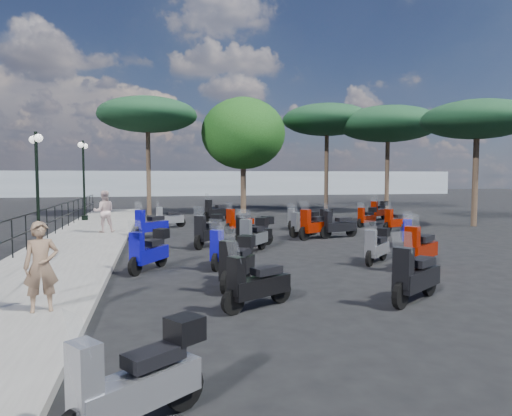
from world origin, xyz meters
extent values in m
plane|color=black|center=(0.00, 0.00, 0.00)|extent=(120.00, 120.00, 0.00)
cube|color=slate|center=(-6.50, 3.00, 0.07)|extent=(3.00, 30.00, 0.15)
cylinder|color=black|center=(-7.80, -0.62, 0.70)|extent=(0.04, 0.04, 1.10)
cylinder|color=black|center=(-7.80, 0.75, 0.70)|extent=(0.04, 0.04, 1.10)
cylinder|color=black|center=(-7.80, 2.12, 0.70)|extent=(0.04, 0.04, 1.10)
cylinder|color=black|center=(-7.80, 3.48, 0.70)|extent=(0.04, 0.04, 1.10)
cylinder|color=black|center=(-7.80, 4.85, 0.70)|extent=(0.04, 0.04, 1.10)
cylinder|color=black|center=(-7.80, 6.22, 0.70)|extent=(0.04, 0.04, 1.10)
cylinder|color=black|center=(-7.80, 7.59, 0.70)|extent=(0.04, 0.04, 1.10)
cylinder|color=black|center=(-7.80, 8.96, 0.70)|extent=(0.04, 0.04, 1.10)
cylinder|color=black|center=(-7.80, 10.33, 0.70)|extent=(0.04, 0.04, 1.10)
cylinder|color=black|center=(-7.80, 11.69, 0.70)|extent=(0.04, 0.04, 1.10)
cylinder|color=black|center=(-7.80, 13.06, 0.70)|extent=(0.04, 0.04, 1.10)
cylinder|color=black|center=(-7.80, 14.43, 0.70)|extent=(0.04, 0.04, 1.10)
cylinder|color=black|center=(-7.80, 15.80, 0.70)|extent=(0.04, 0.04, 1.10)
cube|color=black|center=(-7.80, 2.80, 1.23)|extent=(0.04, 26.00, 0.04)
cube|color=black|center=(-7.80, 2.80, 0.70)|extent=(0.04, 26.00, 0.04)
cylinder|color=black|center=(-7.55, 1.23, 0.26)|extent=(0.29, 0.29, 0.22)
cylinder|color=black|center=(-7.55, 1.23, 1.97)|extent=(0.10, 0.10, 3.65)
cylinder|color=black|center=(-7.55, 1.23, 3.66)|extent=(0.37, 0.77, 0.04)
sphere|color=white|center=(-7.71, 1.60, 3.57)|extent=(0.26, 0.26, 0.26)
sphere|color=white|center=(-7.38, 0.85, 3.57)|extent=(0.26, 0.26, 0.26)
cylinder|color=black|center=(-7.51, 10.39, 0.27)|extent=(0.32, 0.32, 0.24)
cylinder|color=black|center=(-7.51, 10.39, 2.18)|extent=(0.11, 0.11, 4.06)
cylinder|color=black|center=(-7.51, 10.39, 4.06)|extent=(0.12, 0.91, 0.04)
sphere|color=white|center=(-7.47, 10.85, 3.96)|extent=(0.28, 0.28, 0.28)
sphere|color=white|center=(-7.55, 9.94, 3.96)|extent=(0.28, 0.28, 0.28)
imported|color=brown|center=(-5.78, -6.15, 0.91)|extent=(0.62, 0.48, 1.52)
imported|color=#C7AAA8|center=(-5.96, 4.86, 0.99)|extent=(0.90, 0.74, 1.68)
cylinder|color=black|center=(-3.63, -9.63, 0.23)|extent=(0.43, 0.35, 0.46)
cube|color=#9C9FA6|center=(-4.06, -9.94, 0.40)|extent=(1.20, 1.01, 0.33)
cube|color=black|center=(-3.93, -9.85, 0.67)|extent=(0.64, 0.58, 0.13)
cube|color=#9C9FA6|center=(-4.50, -10.27, 0.67)|extent=(0.34, 0.36, 0.67)
plane|color=white|center=(-4.55, -10.30, 1.11)|extent=(0.28, 0.34, 0.36)
cube|color=black|center=(-3.62, -9.62, 0.85)|extent=(0.45, 0.44, 0.25)
cylinder|color=black|center=(-4.41, -3.01, 0.24)|extent=(0.34, 0.47, 0.48)
cylinder|color=black|center=(-3.79, -1.98, 0.24)|extent=(0.34, 0.47, 0.48)
cube|color=#0D0A9E|center=(-4.07, -2.45, 0.42)|extent=(0.97, 1.30, 0.34)
cube|color=black|center=(-3.98, -2.31, 0.70)|extent=(0.57, 0.67, 0.14)
cube|color=#0D0A9E|center=(-4.37, -2.94, 0.70)|extent=(0.37, 0.35, 0.70)
plane|color=white|center=(-4.40, -2.99, 1.16)|extent=(0.37, 0.27, 0.37)
cube|color=black|center=(-3.78, -1.96, 0.89)|extent=(0.45, 0.46, 0.26)
cylinder|color=black|center=(-2.44, -2.89, 0.24)|extent=(0.31, 0.47, 0.48)
cylinder|color=black|center=(-1.89, -1.82, 0.24)|extent=(0.31, 0.47, 0.48)
cube|color=#0D0A9E|center=(-2.14, -2.31, 0.42)|extent=(0.89, 1.31, 0.34)
cube|color=black|center=(-2.07, -2.16, 0.70)|extent=(0.54, 0.67, 0.14)
cube|color=#0D0A9E|center=(-2.40, -2.82, 0.70)|extent=(0.37, 0.33, 0.70)
plane|color=white|center=(-2.43, -2.87, 1.14)|extent=(0.37, 0.24, 0.37)
cylinder|color=black|center=(-2.55, 0.57, 0.26)|extent=(0.38, 0.48, 0.51)
cylinder|color=black|center=(-1.83, 1.62, 0.26)|extent=(0.38, 0.48, 0.51)
cube|color=black|center=(-2.16, 1.14, 0.45)|extent=(1.08, 1.34, 0.36)
cube|color=black|center=(-2.06, 1.28, 0.74)|extent=(0.62, 0.71, 0.15)
cube|color=black|center=(-2.50, 0.64, 0.74)|extent=(0.40, 0.37, 0.74)
plane|color=white|center=(-2.54, 0.58, 1.22)|extent=(0.38, 0.30, 0.39)
cube|color=black|center=(-1.82, 1.64, 0.94)|extent=(0.48, 0.49, 0.28)
cylinder|color=black|center=(-4.57, 3.46, 0.26)|extent=(0.45, 0.43, 0.51)
cylinder|color=black|center=(-3.63, 4.33, 0.26)|extent=(0.45, 0.43, 0.51)
cube|color=#0D0A9E|center=(-4.06, 3.93, 0.45)|extent=(1.27, 1.21, 0.36)
cube|color=black|center=(-3.93, 4.05, 0.75)|extent=(0.69, 0.67, 0.15)
cube|color=#0D0A9E|center=(-4.51, 3.52, 0.75)|extent=(0.39, 0.40, 0.75)
plane|color=white|center=(-4.56, 3.47, 1.23)|extent=(0.34, 0.36, 0.40)
cylinder|color=black|center=(-3.85, 6.97, 0.23)|extent=(0.46, 0.25, 0.45)
cylinder|color=black|center=(-2.79, 7.37, 0.23)|extent=(0.46, 0.25, 0.45)
cube|color=gray|center=(-3.27, 7.19, 0.40)|extent=(1.26, 0.74, 0.32)
cube|color=black|center=(-3.12, 7.24, 0.66)|extent=(0.63, 0.47, 0.13)
cube|color=gray|center=(-3.78, 6.99, 0.66)|extent=(0.30, 0.34, 0.66)
plane|color=white|center=(-3.83, 6.97, 1.09)|extent=(0.20, 0.36, 0.35)
cylinder|color=black|center=(-2.61, -6.56, 0.23)|extent=(0.45, 0.31, 0.46)
cylinder|color=black|center=(-1.60, -6.01, 0.23)|extent=(0.45, 0.31, 0.46)
cube|color=black|center=(-2.06, -6.26, 0.41)|extent=(1.26, 0.89, 0.33)
cube|color=black|center=(-1.92, -6.18, 0.68)|extent=(0.65, 0.53, 0.14)
cube|color=black|center=(-2.54, -6.53, 0.68)|extent=(0.33, 0.36, 0.68)
plane|color=white|center=(-2.59, -6.56, 1.11)|extent=(0.24, 0.36, 0.36)
cylinder|color=black|center=(-2.51, -5.19, 0.25)|extent=(0.34, 0.49, 0.50)
cylinder|color=black|center=(-1.90, -4.10, 0.25)|extent=(0.34, 0.49, 0.50)
cube|color=black|center=(-2.18, -4.60, 0.44)|extent=(0.98, 1.35, 0.35)
cube|color=black|center=(-2.09, -4.45, 0.73)|extent=(0.58, 0.70, 0.15)
cube|color=black|center=(-2.47, -5.12, 0.73)|extent=(0.39, 0.35, 0.73)
plane|color=white|center=(-2.50, -5.17, 1.20)|extent=(0.39, 0.27, 0.39)
cube|color=black|center=(-1.89, -4.08, 0.92)|extent=(0.47, 0.47, 0.27)
cylinder|color=black|center=(-1.29, -0.79, 0.25)|extent=(0.39, 0.46, 0.50)
cylinder|color=black|center=(-0.53, 0.20, 0.25)|extent=(0.39, 0.46, 0.50)
cube|color=#4E5155|center=(-0.88, -0.26, 0.44)|extent=(1.11, 1.29, 0.36)
cube|color=black|center=(-0.77, -0.12, 0.73)|extent=(0.63, 0.69, 0.15)
cube|color=#4E5155|center=(-1.24, -0.73, 0.73)|extent=(0.39, 0.37, 0.73)
plane|color=white|center=(-1.28, -0.78, 1.20)|extent=(0.37, 0.31, 0.39)
cube|color=black|center=(-0.52, 0.22, 0.92)|extent=(0.48, 0.49, 0.27)
cylinder|color=black|center=(-1.22, 0.57, 0.24)|extent=(0.48, 0.29, 0.48)
cylinder|color=black|center=(-0.14, 1.08, 0.24)|extent=(0.48, 0.29, 0.48)
cube|color=black|center=(-0.63, 0.85, 0.42)|extent=(1.32, 0.86, 0.34)
cube|color=black|center=(-0.48, 0.92, 0.70)|extent=(0.67, 0.53, 0.14)
cube|color=black|center=(-1.15, 0.60, 0.70)|extent=(0.33, 0.36, 0.70)
plane|color=white|center=(-1.20, 0.58, 1.15)|extent=(0.23, 0.38, 0.37)
cube|color=black|center=(-0.12, 1.09, 0.88)|extent=(0.44, 0.43, 0.26)
cylinder|color=black|center=(-0.97, 4.29, 0.24)|extent=(0.46, 0.34, 0.48)
cylinder|color=black|center=(0.03, 4.94, 0.24)|extent=(0.46, 0.34, 0.48)
cube|color=#781201|center=(-0.43, 4.64, 0.42)|extent=(1.28, 0.99, 0.34)
cube|color=black|center=(-0.28, 4.73, 0.70)|extent=(0.67, 0.58, 0.14)
cube|color=#781201|center=(-0.91, 4.33, 0.70)|extent=(0.35, 0.37, 0.70)
plane|color=white|center=(-0.96, 4.30, 1.15)|extent=(0.27, 0.36, 0.37)
cylinder|color=black|center=(-1.29, 9.73, 0.27)|extent=(0.54, 0.30, 0.54)
cylinder|color=black|center=(-0.05, 10.23, 0.27)|extent=(0.54, 0.30, 0.54)
cube|color=black|center=(-0.62, 10.00, 0.47)|extent=(1.49, 0.89, 0.38)
cube|color=black|center=(-0.44, 10.07, 0.78)|extent=(0.75, 0.56, 0.16)
cube|color=black|center=(-1.21, 9.76, 0.78)|extent=(0.35, 0.40, 0.78)
plane|color=white|center=(-1.27, 9.74, 1.28)|extent=(0.24, 0.43, 0.41)
cylinder|color=black|center=(0.42, -6.87, 0.26)|extent=(0.48, 0.38, 0.51)
cylinder|color=black|center=(1.47, -6.14, 0.26)|extent=(0.48, 0.38, 0.51)
cube|color=black|center=(0.99, -6.47, 0.45)|extent=(1.34, 1.08, 0.36)
cube|color=black|center=(1.14, -6.37, 0.74)|extent=(0.71, 0.63, 0.15)
cube|color=black|center=(0.49, -6.82, 0.74)|extent=(0.37, 0.40, 0.74)
plane|color=white|center=(0.44, -6.85, 1.22)|extent=(0.30, 0.38, 0.40)
cylinder|color=black|center=(2.31, -4.06, 0.26)|extent=(0.49, 0.40, 0.53)
cylinder|color=black|center=(3.36, -3.26, 0.26)|extent=(0.49, 0.40, 0.53)
cube|color=#781201|center=(2.88, -3.63, 0.46)|extent=(1.36, 1.16, 0.37)
cube|color=black|center=(3.02, -3.51, 0.77)|extent=(0.72, 0.66, 0.15)
cube|color=#781201|center=(2.38, -4.00, 0.77)|extent=(0.39, 0.41, 0.77)
plane|color=white|center=(2.32, -4.04, 1.26)|extent=(0.32, 0.38, 0.41)
cylinder|color=black|center=(2.46, 2.19, 0.25)|extent=(0.50, 0.22, 0.49)
cylinder|color=black|center=(3.65, 2.48, 0.25)|extent=(0.50, 0.22, 0.49)
cube|color=black|center=(3.11, 2.35, 0.43)|extent=(1.37, 0.65, 0.35)
cube|color=black|center=(3.28, 2.39, 0.72)|extent=(0.67, 0.44, 0.14)
cube|color=black|center=(2.54, 2.21, 0.72)|extent=(0.29, 0.35, 0.72)
plane|color=white|center=(2.48, 2.20, 1.18)|extent=(0.17, 0.40, 0.38)
cylinder|color=black|center=(1.49, 1.91, 0.26)|extent=(0.51, 0.37, 0.53)
cylinder|color=black|center=(2.62, 2.60, 0.26)|extent=(0.51, 0.37, 0.53)
cube|color=#781201|center=(2.10, 2.28, 0.46)|extent=(1.42, 1.07, 0.38)
cube|color=black|center=(2.26, 2.38, 0.77)|extent=(0.74, 0.63, 0.15)
cube|color=#781201|center=(1.57, 1.95, 0.77)|extent=(0.38, 0.41, 0.77)
plane|color=white|center=(1.51, 1.92, 1.27)|extent=(0.29, 0.40, 0.41)
cube|color=black|center=(2.64, 2.61, 0.97)|extent=(0.50, 0.50, 0.29)
cylinder|color=black|center=(1.93, 5.13, 0.22)|extent=(0.34, 0.41, 0.44)
cylinder|color=black|center=(2.58, 6.02, 0.22)|extent=(0.34, 0.41, 0.44)
cube|color=#4E5155|center=(2.28, 5.61, 0.39)|extent=(0.96, 1.15, 0.31)
cube|color=black|center=(2.38, 5.74, 0.64)|extent=(0.55, 0.61, 0.13)
cube|color=#4E5155|center=(1.97, 5.19, 0.64)|extent=(0.34, 0.33, 0.64)
plane|color=white|center=(1.94, 5.14, 1.06)|extent=(0.32, 0.27, 0.34)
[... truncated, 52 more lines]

